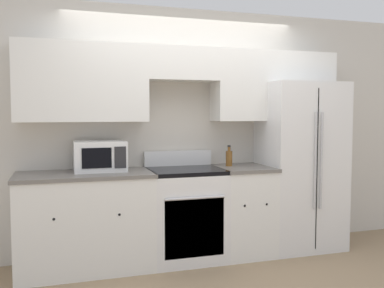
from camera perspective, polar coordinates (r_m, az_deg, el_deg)
ground_plane at (r=4.28m, az=1.29°, el=-16.25°), size 12.00×12.00×0.00m
wall_back at (r=4.57m, az=-1.00°, el=4.11°), size 8.00×0.39×2.60m
lower_cabinets_left at (r=4.24m, az=-14.02°, el=-9.97°), size 1.27×0.64×0.93m
lower_cabinets_right at (r=4.62m, az=6.80°, el=-8.70°), size 0.56×0.64×0.93m
oven_range at (r=4.40m, az=-0.86°, el=-9.26°), size 0.74×0.65×1.09m
refrigerator at (r=4.91m, az=13.98°, el=-2.77°), size 0.85×0.76×1.82m
microwave at (r=4.23m, az=-12.18°, el=-1.59°), size 0.49×0.36×0.29m
bottle at (r=4.56m, az=4.96°, el=-1.84°), size 0.07×0.07×0.22m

